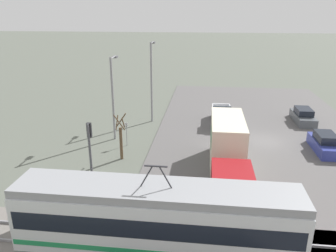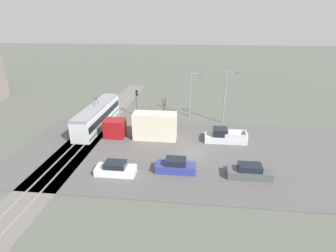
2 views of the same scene
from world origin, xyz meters
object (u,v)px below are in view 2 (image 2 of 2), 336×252
(sedan_car_2, at_px, (116,169))
(no_parking_sign, at_px, (180,111))
(street_lamp_mid_block, at_px, (226,94))
(sedan_car_1, at_px, (249,172))
(street_tree, at_px, (164,109))
(light_rail_tram, at_px, (98,116))
(sedan_car_0, at_px, (176,166))
(street_lamp_near_crossing, at_px, (191,92))
(traffic_light_pole, at_px, (137,99))
(box_truck, at_px, (145,126))
(pickup_truck, at_px, (225,137))

(sedan_car_2, distance_m, no_parking_sign, 19.05)
(street_lamp_mid_block, bearing_deg, no_parking_sign, 81.29)
(sedan_car_1, height_order, street_tree, street_tree)
(light_rail_tram, height_order, no_parking_sign, light_rail_tram)
(light_rail_tram, xyz_separation_m, sedan_car_0, (-12.31, -13.32, -0.95))
(street_lamp_near_crossing, xyz_separation_m, no_parking_sign, (-1.50, 1.66, -3.08))
(sedan_car_0, relative_size, street_lamp_mid_block, 0.52)
(sedan_car_2, xyz_separation_m, traffic_light_pole, (18.64, 1.79, 2.35))
(street_tree, bearing_deg, light_rail_tram, 113.80)
(sedan_car_0, bearing_deg, traffic_light_pole, -154.86)
(street_lamp_mid_block, bearing_deg, sedan_car_1, -175.46)
(street_tree, relative_size, no_parking_sign, 1.78)
(street_lamp_near_crossing, bearing_deg, traffic_light_pole, 96.21)
(sedan_car_1, bearing_deg, street_lamp_near_crossing, -160.06)
(sedan_car_0, bearing_deg, sedan_car_2, -79.17)
(sedan_car_0, distance_m, street_tree, 17.06)
(no_parking_sign, bearing_deg, sedan_car_2, 162.39)
(box_truck, relative_size, sedan_car_2, 2.35)
(street_tree, xyz_separation_m, no_parking_sign, (0.24, -2.75, -0.42))
(street_lamp_mid_block, bearing_deg, light_rail_tram, 100.06)
(street_lamp_mid_block, bearing_deg, box_truck, 122.77)
(pickup_truck, xyz_separation_m, sedan_car_1, (-8.67, -1.80, -0.10))
(sedan_car_0, bearing_deg, pickup_truck, 144.47)
(light_rail_tram, height_order, street_tree, light_rail_tram)
(pickup_truck, xyz_separation_m, street_lamp_mid_block, (7.42, -0.53, 4.01))
(light_rail_tram, relative_size, pickup_truck, 2.49)
(sedan_car_1, xyz_separation_m, traffic_light_pole, (17.68, 15.99, 2.33))
(street_lamp_mid_block, bearing_deg, sedan_car_0, 157.57)
(light_rail_tram, bearing_deg, sedan_car_2, -152.85)
(traffic_light_pole, bearing_deg, sedan_car_0, -154.86)
(sedan_car_1, xyz_separation_m, no_parking_sign, (17.18, 8.44, 0.62))
(light_rail_tram, height_order, traffic_light_pole, traffic_light_pole)
(street_lamp_near_crossing, bearing_deg, street_tree, 111.43)
(pickup_truck, distance_m, sedan_car_0, 10.34)
(box_truck, xyz_separation_m, street_lamp_mid_block, (7.42, -11.53, 3.01))
(street_lamp_near_crossing, relative_size, street_lamp_mid_block, 0.90)
(light_rail_tram, bearing_deg, pickup_truck, -101.39)
(pickup_truck, height_order, sedan_car_1, pickup_truck)
(street_lamp_mid_block, height_order, no_parking_sign, street_lamp_mid_block)
(box_truck, xyz_separation_m, traffic_light_pole, (9.02, 3.18, 1.23))
(traffic_light_pole, xyz_separation_m, street_lamp_mid_block, (-1.59, -14.71, 1.78))
(sedan_car_0, relative_size, sedan_car_1, 0.95)
(pickup_truck, relative_size, sedan_car_1, 1.22)
(pickup_truck, height_order, no_parking_sign, no_parking_sign)
(sedan_car_0, xyz_separation_m, sedan_car_2, (-1.22, 6.39, -0.05))
(light_rail_tram, height_order, box_truck, light_rail_tram)
(box_truck, distance_m, sedan_car_2, 9.79)
(light_rail_tram, relative_size, traffic_light_pole, 3.02)
(sedan_car_0, bearing_deg, street_tree, -168.55)
(sedan_car_0, relative_size, street_lamp_near_crossing, 0.58)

